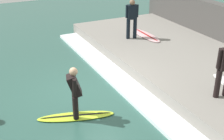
{
  "coord_description": "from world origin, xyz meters",
  "views": [
    {
      "loc": [
        -3.1,
        -7.67,
        4.66
      ],
      "look_at": [
        0.69,
        0.0,
        0.7
      ],
      "focal_mm": 50.0,
      "sensor_mm": 36.0,
      "label": 1
    }
  ],
  "objects_px": {
    "surfer_riding": "(74,90)",
    "surfer_waiting_far": "(132,17)",
    "surfboard_waiting_far": "(146,35)",
    "surfboard_riding": "(76,116)"
  },
  "relations": [
    {
      "from": "surfboard_riding",
      "to": "surfer_riding",
      "type": "xyz_separation_m",
      "value": [
        0.0,
        -0.0,
        0.81
      ]
    },
    {
      "from": "surfer_riding",
      "to": "surfer_waiting_far",
      "type": "relative_size",
      "value": 0.88
    },
    {
      "from": "surfer_riding",
      "to": "surfer_waiting_far",
      "type": "distance_m",
      "value": 5.44
    },
    {
      "from": "surfer_waiting_far",
      "to": "surfboard_waiting_far",
      "type": "bearing_deg",
      "value": -1.65
    },
    {
      "from": "surfboard_riding",
      "to": "surfer_waiting_far",
      "type": "relative_size",
      "value": 1.32
    },
    {
      "from": "surfboard_waiting_far",
      "to": "surfboard_riding",
      "type": "bearing_deg",
      "value": -140.19
    },
    {
      "from": "surfer_riding",
      "to": "surfboard_waiting_far",
      "type": "bearing_deg",
      "value": 39.81
    },
    {
      "from": "surfboard_riding",
      "to": "surfboard_waiting_far",
      "type": "relative_size",
      "value": 1.07
    },
    {
      "from": "surfboard_riding",
      "to": "surfer_waiting_far",
      "type": "xyz_separation_m",
      "value": [
        3.85,
        3.81,
        1.33
      ]
    },
    {
      "from": "surfer_riding",
      "to": "surfboard_waiting_far",
      "type": "xyz_separation_m",
      "value": [
        4.55,
        3.79,
        -0.34
      ]
    }
  ]
}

